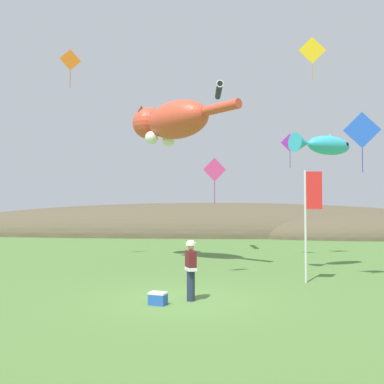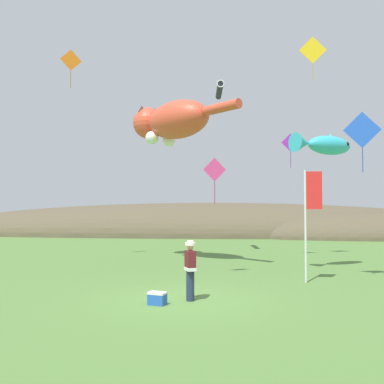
{
  "view_description": "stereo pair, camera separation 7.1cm",
  "coord_description": "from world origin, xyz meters",
  "px_view_note": "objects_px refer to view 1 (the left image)",
  "views": [
    {
      "loc": [
        1.05,
        -12.76,
        2.74
      ],
      "look_at": [
        0.0,
        4.0,
        3.38
      ],
      "focal_mm": 40.0,
      "sensor_mm": 36.0,
      "label": 1
    },
    {
      "loc": [
        1.12,
        -12.76,
        2.74
      ],
      "look_at": [
        0.0,
        4.0,
        3.38
      ],
      "focal_mm": 40.0,
      "sensor_mm": 36.0,
      "label": 2
    }
  ],
  "objects_px": {
    "picnic_cooler": "(158,298)",
    "kite_diamond_gold": "(312,51)",
    "kite_diamond_pink": "(215,170)",
    "kite_diamond_blue": "(362,130)",
    "festival_attendant": "(191,268)",
    "kite_diamond_violet": "(290,143)",
    "kite_diamond_orange": "(70,60)",
    "kite_spool": "(190,293)",
    "kite_tube_streamer": "(219,90)",
    "festival_banner_pole": "(310,209)",
    "kite_fish_windsock": "(323,145)",
    "kite_giant_cat": "(171,122)"
  },
  "relations": [
    {
      "from": "kite_diamond_gold",
      "to": "kite_diamond_orange",
      "type": "distance_m",
      "value": 12.63
    },
    {
      "from": "festival_attendant",
      "to": "kite_diamond_orange",
      "type": "height_order",
      "value": "kite_diamond_orange"
    },
    {
      "from": "kite_spool",
      "to": "picnic_cooler",
      "type": "relative_size",
      "value": 0.39
    },
    {
      "from": "festival_banner_pole",
      "to": "kite_diamond_gold",
      "type": "distance_m",
      "value": 10.47
    },
    {
      "from": "kite_diamond_gold",
      "to": "kite_tube_streamer",
      "type": "bearing_deg",
      "value": 146.69
    },
    {
      "from": "kite_tube_streamer",
      "to": "kite_diamond_orange",
      "type": "height_order",
      "value": "kite_diamond_orange"
    },
    {
      "from": "picnic_cooler",
      "to": "kite_diamond_violet",
      "type": "bearing_deg",
      "value": 63.97
    },
    {
      "from": "kite_tube_streamer",
      "to": "kite_diamond_blue",
      "type": "xyz_separation_m",
      "value": [
        5.31,
        -9.39,
        -4.21
      ]
    },
    {
      "from": "kite_giant_cat",
      "to": "kite_diamond_pink",
      "type": "height_order",
      "value": "kite_giant_cat"
    },
    {
      "from": "kite_tube_streamer",
      "to": "kite_diamond_violet",
      "type": "bearing_deg",
      "value": -24.92
    },
    {
      "from": "festival_banner_pole",
      "to": "kite_diamond_blue",
      "type": "height_order",
      "value": "kite_diamond_blue"
    },
    {
      "from": "kite_spool",
      "to": "kite_diamond_pink",
      "type": "xyz_separation_m",
      "value": [
        0.73,
        3.74,
        4.16
      ]
    },
    {
      "from": "kite_spool",
      "to": "festival_attendant",
      "type": "bearing_deg",
      "value": -84.88
    },
    {
      "from": "kite_tube_streamer",
      "to": "kite_diamond_pink",
      "type": "distance_m",
      "value": 10.1
    },
    {
      "from": "kite_spool",
      "to": "kite_diamond_blue",
      "type": "bearing_deg",
      "value": 24.02
    },
    {
      "from": "kite_tube_streamer",
      "to": "picnic_cooler",
      "type": "bearing_deg",
      "value": -97.44
    },
    {
      "from": "festival_attendant",
      "to": "kite_fish_windsock",
      "type": "distance_m",
      "value": 9.5
    },
    {
      "from": "festival_attendant",
      "to": "kite_diamond_gold",
      "type": "distance_m",
      "value": 15.03
    },
    {
      "from": "kite_diamond_orange",
      "to": "festival_banner_pole",
      "type": "bearing_deg",
      "value": -26.23
    },
    {
      "from": "festival_banner_pole",
      "to": "kite_fish_windsock",
      "type": "distance_m",
      "value": 4.25
    },
    {
      "from": "kite_giant_cat",
      "to": "kite_diamond_violet",
      "type": "height_order",
      "value": "kite_giant_cat"
    },
    {
      "from": "kite_spool",
      "to": "kite_giant_cat",
      "type": "bearing_deg",
      "value": 100.69
    },
    {
      "from": "kite_giant_cat",
      "to": "kite_diamond_blue",
      "type": "distance_m",
      "value": 9.62
    },
    {
      "from": "kite_spool",
      "to": "kite_diamond_violet",
      "type": "bearing_deg",
      "value": 65.02
    },
    {
      "from": "kite_tube_streamer",
      "to": "kite_diamond_gold",
      "type": "xyz_separation_m",
      "value": [
        4.87,
        -3.2,
        1.13
      ]
    },
    {
      "from": "kite_tube_streamer",
      "to": "kite_diamond_pink",
      "type": "xyz_separation_m",
      "value": [
        -0.19,
        -8.42,
        -5.58
      ]
    },
    {
      "from": "kite_spool",
      "to": "kite_diamond_violet",
      "type": "xyz_separation_m",
      "value": [
        4.82,
        10.35,
        6.23
      ]
    },
    {
      "from": "festival_attendant",
      "to": "kite_diamond_violet",
      "type": "height_order",
      "value": "kite_diamond_violet"
    },
    {
      "from": "festival_attendant",
      "to": "kite_diamond_violet",
      "type": "xyz_separation_m",
      "value": [
        4.76,
        11.02,
        5.39
      ]
    },
    {
      "from": "kite_diamond_pink",
      "to": "kite_diamond_gold",
      "type": "bearing_deg",
      "value": 45.93
    },
    {
      "from": "kite_diamond_pink",
      "to": "kite_diamond_blue",
      "type": "distance_m",
      "value": 5.75
    },
    {
      "from": "kite_giant_cat",
      "to": "kite_diamond_pink",
      "type": "bearing_deg",
      "value": -63.03
    },
    {
      "from": "kite_fish_windsock",
      "to": "kite_diamond_pink",
      "type": "xyz_separation_m",
      "value": [
        -4.75,
        -1.9,
        -1.27
      ]
    },
    {
      "from": "kite_fish_windsock",
      "to": "picnic_cooler",
      "type": "bearing_deg",
      "value": -132.56
    },
    {
      "from": "picnic_cooler",
      "to": "kite_diamond_gold",
      "type": "height_order",
      "value": "kite_diamond_gold"
    },
    {
      "from": "kite_spool",
      "to": "kite_giant_cat",
      "type": "distance_m",
      "value": 10.95
    },
    {
      "from": "kite_diamond_pink",
      "to": "kite_diamond_blue",
      "type": "height_order",
      "value": "kite_diamond_blue"
    },
    {
      "from": "kite_spool",
      "to": "festival_banner_pole",
      "type": "relative_size",
      "value": 0.05
    },
    {
      "from": "festival_attendant",
      "to": "kite_tube_streamer",
      "type": "distance_m",
      "value": 15.64
    },
    {
      "from": "picnic_cooler",
      "to": "kite_diamond_blue",
      "type": "bearing_deg",
      "value": 29.61
    },
    {
      "from": "kite_tube_streamer",
      "to": "festival_attendant",
      "type": "bearing_deg",
      "value": -93.8
    },
    {
      "from": "kite_spool",
      "to": "festival_banner_pole",
      "type": "xyz_separation_m",
      "value": [
        4.25,
        2.7,
        2.61
      ]
    },
    {
      "from": "festival_banner_pole",
      "to": "kite_diamond_orange",
      "type": "distance_m",
      "value": 14.56
    },
    {
      "from": "kite_diamond_pink",
      "to": "kite_diamond_violet",
      "type": "height_order",
      "value": "kite_diamond_violet"
    },
    {
      "from": "kite_spool",
      "to": "kite_giant_cat",
      "type": "xyz_separation_m",
      "value": [
        -1.55,
        8.22,
        7.07
      ]
    },
    {
      "from": "kite_diamond_violet",
      "to": "kite_diamond_blue",
      "type": "bearing_deg",
      "value": -79.49
    },
    {
      "from": "kite_diamond_pink",
      "to": "kite_diamond_violet",
      "type": "relative_size",
      "value": 0.98
    },
    {
      "from": "festival_banner_pole",
      "to": "kite_diamond_pink",
      "type": "distance_m",
      "value": 3.99
    },
    {
      "from": "kite_diamond_blue",
      "to": "kite_diamond_pink",
      "type": "bearing_deg",
      "value": 170.03
    },
    {
      "from": "kite_diamond_violet",
      "to": "kite_fish_windsock",
      "type": "bearing_deg",
      "value": -82.0
    }
  ]
}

